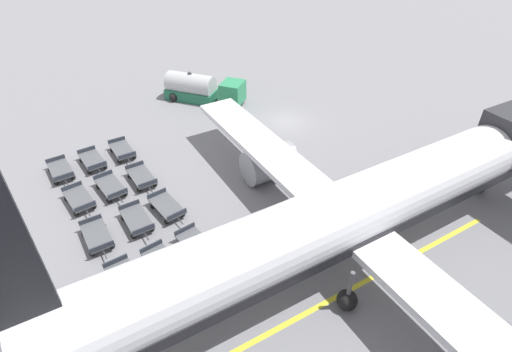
# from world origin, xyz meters

# --- Properties ---
(ground_plane) EXTENTS (500.00, 500.00, 0.00)m
(ground_plane) POSITION_xyz_m (0.00, 0.00, 0.00)
(ground_plane) COLOR gray
(airplane) EXTENTS (34.60, 40.08, 12.41)m
(airplane) POSITION_xyz_m (16.09, -4.82, 3.43)
(airplane) COLOR white
(airplane) RESTS_ON ground_plane
(fuel_tanker_primary) EXTENTS (7.64, 7.31, 2.95)m
(fuel_tanker_primary) POSITION_xyz_m (-8.08, -5.42, 1.24)
(fuel_tanker_primary) COLOR #2D8C5B
(fuel_tanker_primary) RESTS_ON ground_plane
(baggage_dolly_row_near_col_a) EXTENTS (3.65, 1.81, 0.92)m
(baggage_dolly_row_near_col_a) POSITION_xyz_m (-0.63, -19.72, 0.47)
(baggage_dolly_row_near_col_a) COLOR #515459
(baggage_dolly_row_near_col_a) RESTS_ON ground_plane
(baggage_dolly_row_near_col_b) EXTENTS (3.66, 1.94, 0.92)m
(baggage_dolly_row_near_col_b) POSITION_xyz_m (3.66, -18.96, 0.47)
(baggage_dolly_row_near_col_b) COLOR #515459
(baggage_dolly_row_near_col_b) RESTS_ON ground_plane
(baggage_dolly_row_near_col_c) EXTENTS (3.64, 1.74, 0.92)m
(baggage_dolly_row_near_col_c) POSITION_xyz_m (7.95, -18.51, 0.47)
(baggage_dolly_row_near_col_c) COLOR #515459
(baggage_dolly_row_near_col_c) RESTS_ON ground_plane
(baggage_dolly_row_near_col_d) EXTENTS (3.65, 1.83, 0.92)m
(baggage_dolly_row_near_col_d) POSITION_xyz_m (12.22, -17.74, 0.47)
(baggage_dolly_row_near_col_d) COLOR #515459
(baggage_dolly_row_near_col_d) RESTS_ON ground_plane
(baggage_dolly_row_mid_a_col_a) EXTENTS (3.66, 1.86, 0.92)m
(baggage_dolly_row_mid_a_col_a) POSITION_xyz_m (-0.91, -17.32, 0.47)
(baggage_dolly_row_mid_a_col_a) COLOR #515459
(baggage_dolly_row_mid_a_col_a) RESTS_ON ground_plane
(baggage_dolly_row_mid_a_col_b) EXTENTS (3.66, 1.93, 0.92)m
(baggage_dolly_row_mid_a_col_b) POSITION_xyz_m (3.27, -16.72, 0.47)
(baggage_dolly_row_mid_a_col_b) COLOR #515459
(baggage_dolly_row_mid_a_col_b) RESTS_ON ground_plane
(baggage_dolly_row_mid_a_col_c) EXTENTS (3.64, 1.76, 0.92)m
(baggage_dolly_row_mid_a_col_c) POSITION_xyz_m (7.63, -15.93, 0.47)
(baggage_dolly_row_mid_a_col_c) COLOR #515459
(baggage_dolly_row_mid_a_col_c) RESTS_ON ground_plane
(baggage_dolly_row_mid_a_col_d) EXTENTS (3.66, 1.97, 0.92)m
(baggage_dolly_row_mid_a_col_d) POSITION_xyz_m (12.04, -15.51, 0.47)
(baggage_dolly_row_mid_a_col_d) COLOR #515459
(baggage_dolly_row_mid_a_col_d) RESTS_ON ground_plane
(baggage_dolly_row_mid_b_col_a) EXTENTS (3.64, 1.75, 0.92)m
(baggage_dolly_row_mid_b_col_a) POSITION_xyz_m (-1.30, -14.90, 0.47)
(baggage_dolly_row_mid_b_col_a) COLOR #515459
(baggage_dolly_row_mid_b_col_a) RESTS_ON ground_plane
(baggage_dolly_row_mid_b_col_b) EXTENTS (3.64, 1.78, 0.92)m
(baggage_dolly_row_mid_b_col_b) POSITION_xyz_m (3.10, -14.44, 0.47)
(baggage_dolly_row_mid_b_col_b) COLOR #515459
(baggage_dolly_row_mid_b_col_b) RESTS_ON ground_plane
(baggage_dolly_row_mid_b_col_c) EXTENTS (3.66, 1.97, 0.92)m
(baggage_dolly_row_mid_b_col_c) POSITION_xyz_m (7.27, -13.79, 0.47)
(baggage_dolly_row_mid_b_col_c) COLOR #515459
(baggage_dolly_row_mid_b_col_c) RESTS_ON ground_plane
(baggage_dolly_row_mid_b_col_d) EXTENTS (3.66, 1.96, 0.92)m
(baggage_dolly_row_mid_b_col_d) POSITION_xyz_m (11.57, -13.25, 0.47)
(baggage_dolly_row_mid_b_col_d) COLOR #515459
(baggage_dolly_row_mid_b_col_d) RESTS_ON ground_plane
(stand_guidance_stripe) EXTENTS (2.00, 35.36, 0.01)m
(stand_guidance_stripe) POSITION_xyz_m (18.54, -13.24, 0.00)
(stand_guidance_stripe) COLOR yellow
(stand_guidance_stripe) RESTS_ON ground_plane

